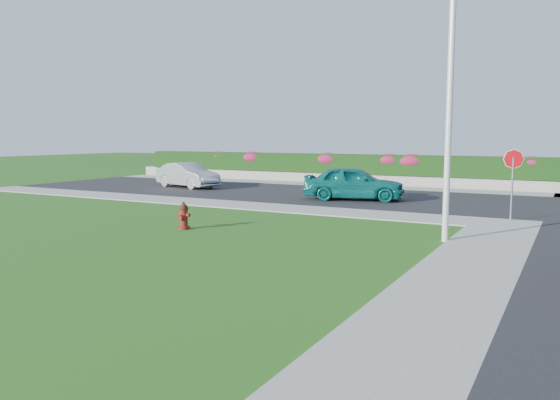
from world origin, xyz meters
The scene contains 19 objects.
ground centered at (0.00, 0.00, 0.00)m, with size 120.00×120.00×0.00m, color black.
street_far centered at (-5.00, 14.00, 0.02)m, with size 26.00×8.00×0.04m, color black.
sidewalk_right centered at (7.00, -2.00, 0.02)m, with size 2.00×20.00×0.04m, color gray.
sidewalk_far centered at (-6.00, 9.00, 0.02)m, with size 24.00×2.00×0.04m, color gray.
curb_corner centered at (7.00, 9.00, 0.02)m, with size 2.00×2.00×0.04m, color gray.
sidewalk_beyond centered at (-1.00, 19.00, 0.02)m, with size 34.00×2.00×0.04m, color gray.
retaining_wall centered at (-1.00, 20.50, 0.30)m, with size 34.00×0.40×0.60m, color gray.
hedge centered at (-1.00, 20.60, 1.15)m, with size 32.00×0.90×1.10m, color black.
fire_hydrant centered at (-1.26, 3.56, 0.38)m, with size 0.41×0.39×0.81m.
sedan_teal centered at (0.55, 12.72, 0.76)m, with size 1.70×4.24×1.44m, color #0D6966.
sedan_silver centered at (-9.21, 13.87, 0.69)m, with size 1.37×3.94×1.30m, color #A7AAAE.
utility_pole centered at (5.93, 5.29, 3.29)m, with size 0.16×0.16×6.58m, color silver.
stop_sign centered at (7.08, 9.68, 1.71)m, with size 0.60×0.24×2.33m.
flower_clump_a centered at (-11.85, 20.50, 1.48)m, with size 1.11×0.72×0.56m, color #AA1D53.
flower_clump_b centered at (-9.23, 20.50, 1.41)m, with size 1.48×0.95×0.74m, color #AA1D53.
flower_clump_c centered at (-4.07, 20.50, 1.41)m, with size 1.48×0.95×0.74m, color #AA1D53.
flower_clump_d centered at (-0.34, 20.50, 1.43)m, with size 1.38×0.89×0.69m, color #AA1D53.
flower_clump_e centered at (0.88, 20.50, 1.40)m, with size 1.51×0.97×0.76m, color #AA1D53.
flower_clump_f centered at (6.90, 20.50, 1.46)m, with size 1.18×0.76×0.59m, color #AA1D53.
Camera 1 is at (8.86, -9.05, 2.72)m, focal length 35.00 mm.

